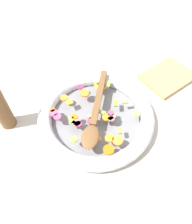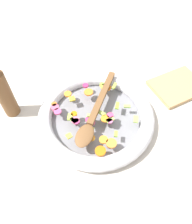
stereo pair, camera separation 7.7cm
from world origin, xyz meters
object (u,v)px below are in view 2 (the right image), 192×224
Objects in this scene: skillet at (96,117)px; cutting_board at (177,86)px; pepper_mill at (4,94)px; wooden_spoon at (94,114)px.

cutting_board is (-0.37, 0.01, -0.01)m from skillet.
skillet is 1.87× the size of pepper_mill.
wooden_spoon is at bearing 43.86° from skillet.
cutting_board is at bearing 164.04° from pepper_mill.
pepper_mill reaches higher than skillet.
pepper_mill is (0.26, -0.18, 0.08)m from skillet.
wooden_spoon is at bearing 143.20° from pepper_mill.
cutting_board is (-0.64, 0.18, -0.09)m from pepper_mill.
wooden_spoon is 0.39m from cutting_board.
pepper_mill is at bearing -15.96° from cutting_board.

